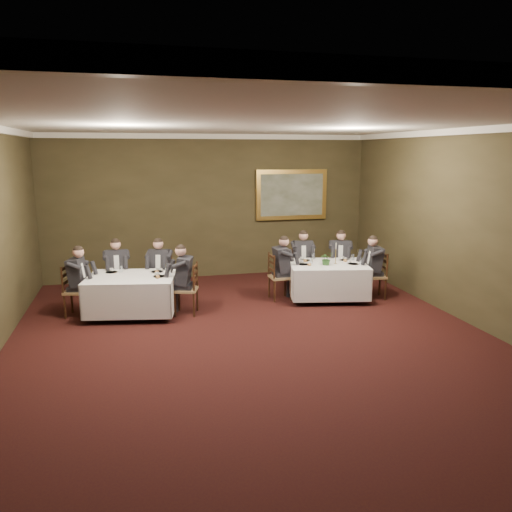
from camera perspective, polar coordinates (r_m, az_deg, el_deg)
name	(u,v)px	position (r m, az deg, el deg)	size (l,w,h in m)	color
ground	(261,350)	(8.05, 0.56, -10.65)	(10.00, 10.00, 0.00)	black
ceiling	(261,122)	(7.45, 0.61, 15.08)	(8.00, 10.00, 0.10)	silver
back_wall	(210,207)	(12.41, -5.28, 5.62)	(8.00, 0.10, 3.50)	#342E1A
front_wall	(485,392)	(3.18, 24.70, -13.92)	(8.00, 0.10, 3.50)	#342E1A
right_wall	(488,231)	(9.39, 24.96, 2.59)	(0.10, 10.00, 3.50)	#342E1A
crown_molding	(261,126)	(7.45, 0.61, 14.62)	(8.00, 10.00, 0.12)	white
table_main	(328,278)	(10.71, 8.18, -2.51)	(1.84, 1.54, 0.67)	black
table_second	(132,292)	(9.85, -14.01, -4.02)	(1.85, 1.54, 0.67)	black
chair_main_backleft	(302,276)	(11.48, 5.26, -2.32)	(0.49, 0.47, 1.00)	olive
diner_main_backleft	(302,267)	(11.41, 5.30, -1.22)	(0.46, 0.53, 1.35)	black
chair_main_backright	(340,276)	(11.63, 9.53, -2.26)	(0.57, 0.56, 1.00)	olive
diner_main_backright	(340,266)	(11.56, 9.57, -1.17)	(0.55, 0.60, 1.35)	black
chair_main_endleft	(279,286)	(10.61, 2.69, -3.46)	(0.43, 0.45, 1.00)	olive
diner_main_endleft	(280,276)	(10.56, 2.76, -2.26)	(0.49, 0.43, 1.35)	black
chair_main_endright	(375,285)	(10.98, 13.43, -3.25)	(0.48, 0.50, 1.00)	olive
diner_main_endright	(375,275)	(10.92, 13.43, -2.09)	(0.54, 0.47, 1.35)	black
chair_sec_backleft	(118,289)	(10.78, -15.48, -3.64)	(0.45, 0.43, 1.00)	olive
diner_sec_backleft	(118,278)	(10.71, -15.55, -2.48)	(0.43, 0.49, 1.35)	black
chair_sec_backright	(161,288)	(10.63, -10.79, -3.64)	(0.55, 0.54, 1.00)	olive
diner_sec_backright	(161,278)	(10.56, -10.85, -2.46)	(0.53, 0.58, 1.35)	black
chair_sec_endright	(187,299)	(9.75, -7.91, -4.94)	(0.53, 0.54, 1.00)	olive
diner_sec_endright	(186,288)	(9.69, -8.02, -3.64)	(0.58, 0.52, 1.35)	black
chair_sec_endleft	(77,301)	(10.14, -19.78, -4.89)	(0.51, 0.52, 1.00)	olive
diner_sec_endleft	(77,290)	(10.07, -19.80, -3.65)	(0.56, 0.50, 1.35)	black
centerpiece	(327,258)	(10.47, 8.06, -0.22)	(0.27, 0.23, 0.30)	#2D5926
candlestick	(336,256)	(10.63, 9.10, 0.03)	(0.07, 0.07, 0.46)	#AC8934
place_setting_table_main	(307,259)	(10.93, 5.87, -0.30)	(0.33, 0.31, 0.14)	white
place_setting_table_second	(114,270)	(10.20, -15.90, -1.56)	(0.33, 0.31, 0.14)	white
painting	(292,195)	(12.81, 4.09, 7.00)	(1.86, 0.09, 1.27)	#E2B852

